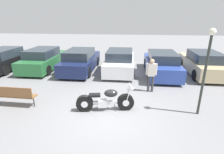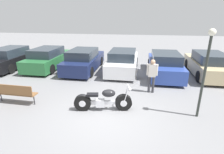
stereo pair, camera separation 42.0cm
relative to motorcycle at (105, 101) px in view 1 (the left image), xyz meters
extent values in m
plane|color=slate|center=(0.16, -0.35, -0.42)|extent=(60.00, 60.00, 0.00)
cylinder|color=black|center=(0.81, 0.14, -0.09)|extent=(0.68, 0.31, 0.66)
cylinder|color=silver|center=(0.81, 0.14, -0.09)|extent=(0.30, 0.26, 0.26)
cylinder|color=black|center=(-0.77, -0.14, -0.09)|extent=(0.68, 0.31, 0.66)
cylinder|color=silver|center=(-0.77, -0.14, -0.09)|extent=(0.30, 0.26, 0.26)
cube|color=silver|center=(0.02, 0.00, -0.08)|extent=(1.22, 0.32, 0.12)
cube|color=silver|center=(-0.09, -0.02, -0.11)|extent=(0.38, 0.30, 0.30)
ellipsoid|color=black|center=(0.24, 0.04, 0.31)|extent=(0.57, 0.43, 0.29)
cube|color=black|center=(-0.38, -0.07, 0.25)|extent=(0.48, 0.31, 0.09)
ellipsoid|color=black|center=(-0.72, -0.13, 0.15)|extent=(0.51, 0.28, 0.20)
cylinder|color=silver|center=(0.91, 0.07, 0.25)|extent=(0.22, 0.07, 0.69)
cylinder|color=silver|center=(0.88, 0.24, 0.25)|extent=(0.22, 0.07, 0.69)
cylinder|color=silver|center=(0.98, 0.17, 0.59)|extent=(0.14, 0.62, 0.03)
sphere|color=silver|center=(1.02, 0.18, 0.47)|extent=(0.15, 0.15, 0.15)
cylinder|color=silver|center=(-0.34, 0.08, -0.21)|extent=(1.22, 0.29, 0.08)
cube|color=black|center=(-7.66, 5.01, 0.11)|extent=(1.81, 4.51, 0.77)
cube|color=#28333D|center=(-7.66, 4.74, 0.77)|extent=(1.59, 2.34, 0.54)
cylinder|color=black|center=(-8.51, 6.41, -0.10)|extent=(0.20, 0.64, 0.64)
cylinder|color=black|center=(-6.82, 6.41, -0.10)|extent=(0.20, 0.64, 0.64)
cylinder|color=black|center=(-6.82, 3.61, -0.10)|extent=(0.20, 0.64, 0.64)
cube|color=#286B38|center=(-5.02, 5.32, 0.11)|extent=(1.81, 4.51, 0.77)
cube|color=#28333D|center=(-5.02, 5.05, 0.77)|extent=(1.59, 2.34, 0.54)
cylinder|color=black|center=(-5.87, 6.72, -0.10)|extent=(0.20, 0.64, 0.64)
cylinder|color=black|center=(-4.18, 6.72, -0.10)|extent=(0.20, 0.64, 0.64)
cylinder|color=black|center=(-5.87, 3.92, -0.10)|extent=(0.20, 0.64, 0.64)
cylinder|color=black|center=(-4.18, 3.92, -0.10)|extent=(0.20, 0.64, 0.64)
cube|color=#19234C|center=(-2.38, 5.17, 0.11)|extent=(1.81, 4.51, 0.77)
cube|color=#28333D|center=(-2.38, 4.90, 0.77)|extent=(1.59, 2.34, 0.54)
cylinder|color=black|center=(-3.23, 6.56, -0.10)|extent=(0.20, 0.64, 0.64)
cylinder|color=black|center=(-1.54, 6.56, -0.10)|extent=(0.20, 0.64, 0.64)
cylinder|color=black|center=(-3.23, 3.77, -0.10)|extent=(0.20, 0.64, 0.64)
cylinder|color=black|center=(-1.54, 3.77, -0.10)|extent=(0.20, 0.64, 0.64)
cube|color=white|center=(0.26, 5.31, 0.11)|extent=(1.81, 4.51, 0.77)
cube|color=#28333D|center=(0.26, 5.04, 0.77)|extent=(1.59, 2.34, 0.54)
cylinder|color=black|center=(-0.59, 6.70, -0.10)|extent=(0.20, 0.64, 0.64)
cylinder|color=black|center=(1.10, 6.70, -0.10)|extent=(0.20, 0.64, 0.64)
cylinder|color=black|center=(-0.59, 3.91, -0.10)|extent=(0.20, 0.64, 0.64)
cylinder|color=black|center=(1.10, 3.91, -0.10)|extent=(0.20, 0.64, 0.64)
cube|color=#2D479E|center=(2.90, 4.93, 0.11)|extent=(1.81, 4.51, 0.77)
cube|color=#28333D|center=(2.90, 4.66, 0.77)|extent=(1.59, 2.34, 0.54)
cylinder|color=black|center=(2.05, 6.33, -0.10)|extent=(0.20, 0.64, 0.64)
cylinder|color=black|center=(3.74, 6.33, -0.10)|extent=(0.20, 0.64, 0.64)
cylinder|color=black|center=(2.05, 3.54, -0.10)|extent=(0.20, 0.64, 0.64)
cylinder|color=black|center=(3.74, 3.54, -0.10)|extent=(0.20, 0.64, 0.64)
cube|color=#C6B284|center=(5.54, 5.32, 0.11)|extent=(1.81, 4.51, 0.77)
cube|color=#28333D|center=(5.54, 5.05, 0.77)|extent=(1.59, 2.34, 0.54)
cylinder|color=black|center=(4.69, 6.72, -0.10)|extent=(0.20, 0.64, 0.64)
cylinder|color=black|center=(6.38, 6.72, -0.10)|extent=(0.20, 0.64, 0.64)
cylinder|color=black|center=(4.69, 3.92, -0.10)|extent=(0.20, 0.64, 0.64)
cylinder|color=black|center=(7.33, 6.45, -0.10)|extent=(0.20, 0.64, 0.64)
cube|color=brown|center=(-3.73, 0.01, 0.03)|extent=(1.81, 0.45, 0.05)
cube|color=brown|center=(-3.74, -0.17, 0.25)|extent=(1.80, 0.09, 0.44)
cylinder|color=black|center=(-2.94, -0.01, -0.19)|extent=(0.04, 0.04, 0.45)
cylinder|color=#2D332D|center=(3.56, 0.11, 1.06)|extent=(0.09, 0.09, 2.97)
sphere|color=white|center=(3.56, 0.11, 2.63)|extent=(0.24, 0.24, 0.24)
cylinder|color=#38383D|center=(1.86, 2.04, -0.01)|extent=(0.12, 0.12, 0.81)
cylinder|color=#38383D|center=(2.05, 2.04, -0.01)|extent=(0.12, 0.12, 0.81)
cube|color=silver|center=(1.96, 2.04, 0.70)|extent=(0.34, 0.20, 0.61)
cylinder|color=silver|center=(1.74, 2.04, 0.73)|extent=(0.08, 0.08, 0.56)
cylinder|color=silver|center=(2.18, 2.04, 0.73)|extent=(0.08, 0.08, 0.56)
sphere|color=tan|center=(1.96, 2.04, 1.11)|extent=(0.22, 0.22, 0.22)
camera|label=1|loc=(0.93, -6.04, 3.12)|focal=28.00mm
camera|label=2|loc=(1.34, -5.99, 3.12)|focal=28.00mm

